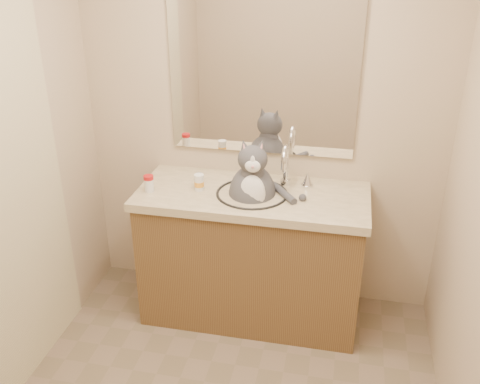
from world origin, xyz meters
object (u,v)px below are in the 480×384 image
Objects in this scene: pill_bottle_redcap at (149,183)px; grey_canister at (199,178)px; pill_bottle_orange at (199,183)px; cat at (253,191)px.

grey_canister is (0.25, 0.17, -0.02)m from pill_bottle_redcap.
pill_bottle_redcap is at bearing -164.46° from pill_bottle_orange.
grey_canister is at bearing 155.51° from cat.
cat is 0.60m from pill_bottle_redcap.
pill_bottle_orange is at bearing 171.27° from cat.
pill_bottle_redcap is 1.01× the size of pill_bottle_orange.
pill_bottle_redcap reaches higher than grey_canister.
cat reaches higher than pill_bottle_orange.
cat is 0.35m from grey_canister.
cat is at bearing 8.52° from pill_bottle_redcap.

